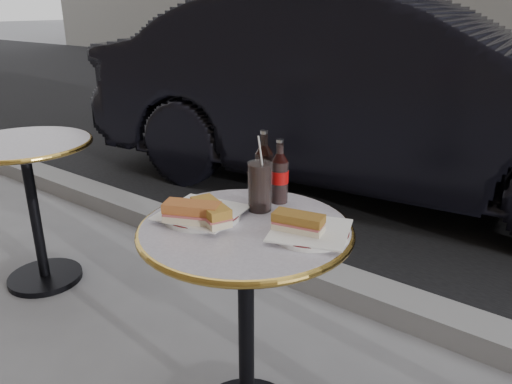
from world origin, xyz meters
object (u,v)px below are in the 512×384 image
Objects in this scene: cola_bottle_left at (264,164)px; parked_car at (382,94)px; bistro_table at (246,332)px; cola_glass at (260,186)px; plate_left at (202,215)px; plate_right at (310,233)px; cola_bottle_right at (280,171)px.

parked_car is at bearing 104.44° from cola_bottle_left.
bistro_table is 3.32× the size of cola_bottle_left.
cola_glass is at bearing -59.23° from cola_bottle_left.
plate_left is at bearing -167.93° from bistro_table.
cola_glass is 2.38m from parked_car.
plate_right is 1.42× the size of cola_glass.
plate_left is at bearing -175.69° from parked_car.
cola_glass is (0.10, 0.15, 0.07)m from plate_left.
cola_glass is (0.06, -0.11, -0.03)m from cola_bottle_left.
bistro_table is 0.54m from cola_bottle_left.
parked_car is (-0.63, 2.29, -0.09)m from cola_glass.
plate_left is 1.08× the size of plate_right.
cola_bottle_left reaches higher than cola_glass.
plate_right is (0.18, 0.06, 0.37)m from bistro_table.
cola_bottle_left is (-0.10, 0.22, 0.48)m from bistro_table.
plate_left is 0.19m from cola_glass.
bistro_table is 0.51m from cola_bottle_right.
bistro_table is 4.78× the size of cola_glass.
plate_left is at bearing -99.32° from cola_bottle_left.
parked_car is (-0.56, 2.19, -0.13)m from cola_bottle_left.
plate_right reaches higher than bistro_table.
cola_bottle_right is (0.07, -0.02, -0.01)m from cola_bottle_left.
cola_bottle_left is at bearing 149.78° from plate_right.
parked_car is (-0.66, 2.41, 0.35)m from bistro_table.
plate_right is at bearing -35.43° from cola_bottle_right.
cola_glass is at bearing -95.86° from cola_bottle_right.
plate_right is 1.06× the size of cola_bottle_right.
plate_left is 1.07× the size of cola_bottle_left.
cola_glass is 0.04× the size of parked_car.
parked_car is (-0.64, 2.20, -0.12)m from cola_bottle_right.
cola_glass is (-0.04, 0.12, 0.44)m from bistro_table.
cola_glass is (-0.01, -0.09, -0.03)m from cola_bottle_right.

